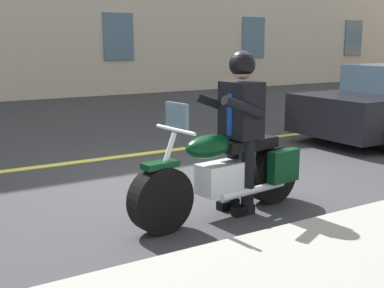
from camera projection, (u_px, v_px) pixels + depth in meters
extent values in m
plane|color=#333335|center=(186.00, 186.00, 6.44)|extent=(80.00, 80.00, 0.00)
cube|color=#E5DB4C|center=(123.00, 156.00, 8.11)|extent=(60.00, 0.16, 0.01)
cylinder|color=black|center=(161.00, 200.00, 4.83)|extent=(0.68, 0.28, 0.66)
cylinder|color=black|center=(271.00, 174.00, 5.77)|extent=(0.68, 0.28, 0.66)
cube|color=silver|center=(223.00, 177.00, 5.30)|extent=(0.59, 0.34, 0.32)
ellipsoid|color=black|center=(209.00, 147.00, 5.10)|extent=(0.59, 0.34, 0.24)
cube|color=black|center=(247.00, 144.00, 5.45)|extent=(0.73, 0.36, 0.12)
cube|color=black|center=(283.00, 166.00, 5.54)|extent=(0.41, 0.17, 0.36)
cube|color=black|center=(255.00, 159.00, 5.88)|extent=(0.41, 0.17, 0.36)
cylinder|color=silver|center=(162.00, 173.00, 4.79)|extent=(0.35, 0.09, 0.76)
cylinder|color=silver|center=(175.00, 130.00, 4.81)|extent=(0.11, 0.60, 0.04)
cube|color=black|center=(160.00, 165.00, 4.76)|extent=(0.38, 0.20, 0.06)
cylinder|color=silver|center=(253.00, 190.00, 5.39)|extent=(0.90, 0.18, 0.08)
cube|color=slate|center=(177.00, 117.00, 4.79)|extent=(0.08, 0.32, 0.28)
cylinder|color=black|center=(248.00, 176.00, 5.36)|extent=(0.14, 0.14, 0.84)
cube|color=black|center=(243.00, 210.00, 5.39)|extent=(0.27, 0.14, 0.10)
cylinder|color=black|center=(233.00, 171.00, 5.54)|extent=(0.14, 0.14, 0.84)
cube|color=black|center=(228.00, 204.00, 5.58)|extent=(0.27, 0.14, 0.10)
cube|color=black|center=(241.00, 110.00, 5.31)|extent=(0.36, 0.43, 0.60)
cube|color=navy|center=(230.00, 115.00, 5.22)|extent=(0.03, 0.07, 0.44)
cylinder|color=black|center=(244.00, 108.00, 5.02)|extent=(0.56, 0.16, 0.28)
cylinder|color=black|center=(215.00, 104.00, 5.36)|extent=(0.56, 0.16, 0.28)
sphere|color=tan|center=(242.00, 69.00, 5.22)|extent=(0.22, 0.22, 0.22)
sphere|color=black|center=(242.00, 64.00, 5.21)|extent=(0.28, 0.28, 0.28)
cylinder|color=black|center=(319.00, 121.00, 9.70)|extent=(0.64, 0.22, 0.64)
cube|color=slate|center=(353.00, 38.00, 23.19)|extent=(1.10, 0.06, 1.60)
cube|color=slate|center=(253.00, 37.00, 20.19)|extent=(1.10, 0.06, 1.60)
cube|color=slate|center=(119.00, 37.00, 17.18)|extent=(1.10, 0.06, 1.60)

